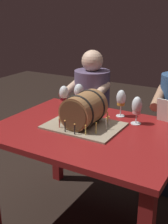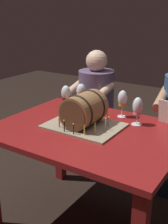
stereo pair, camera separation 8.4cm
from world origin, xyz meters
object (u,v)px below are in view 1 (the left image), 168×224
(wine_glass_amber, at_px, (121,99))
(person_seated_left, at_px, (92,117))
(wine_glass_white, at_px, (79,92))
(menu_card, at_px, (165,111))
(dining_table, at_px, (89,145))
(barrel_cake, at_px, (84,112))
(wine_glass_rose, at_px, (137,107))
(wine_glass_red, at_px, (64,95))

(wine_glass_amber, relative_size, person_seated_left, 0.17)
(wine_glass_white, height_order, person_seated_left, person_seated_left)
(menu_card, bearing_deg, wine_glass_white, -165.55)
(dining_table, relative_size, person_seated_left, 1.06)
(barrel_cake, bearing_deg, wine_glass_white, 126.30)
(barrel_cake, bearing_deg, wine_glass_amber, 67.21)
(wine_glass_rose, height_order, menu_card, wine_glass_rose)
(barrel_cake, relative_size, wine_glass_white, 2.48)
(wine_glass_amber, xyz_separation_m, menu_card, (0.30, 0.05, -0.05))
(wine_glass_rose, distance_m, person_seated_left, 0.87)
(wine_glass_red, xyz_separation_m, person_seated_left, (-0.07, 0.54, -0.36))
(barrel_cake, bearing_deg, menu_card, 39.30)
(wine_glass_red, height_order, person_seated_left, person_seated_left)
(wine_glass_white, bearing_deg, person_seated_left, 105.95)
(dining_table, height_order, menu_card, menu_card)
(dining_table, height_order, wine_glass_rose, wine_glass_rose)
(barrel_cake, distance_m, wine_glass_amber, 0.33)
(barrel_cake, distance_m, wine_glass_rose, 0.35)
(wine_glass_amber, bearing_deg, dining_table, -104.05)
(menu_card, height_order, person_seated_left, person_seated_left)
(wine_glass_rose, bearing_deg, wine_glass_amber, 151.11)
(dining_table, distance_m, wine_glass_red, 0.46)
(dining_table, bearing_deg, menu_card, 44.08)
(wine_glass_white, xyz_separation_m, person_seated_left, (-0.12, 0.43, -0.36))
(dining_table, height_order, wine_glass_white, wine_glass_white)
(wine_glass_amber, bearing_deg, person_seated_left, 137.44)
(dining_table, xyz_separation_m, wine_glass_white, (-0.27, 0.32, 0.25))
(dining_table, xyz_separation_m, menu_card, (0.38, 0.37, 0.20))
(wine_glass_amber, bearing_deg, wine_glass_rose, -28.89)
(dining_table, height_order, person_seated_left, person_seated_left)
(menu_card, bearing_deg, wine_glass_red, -156.67)
(wine_glass_red, bearing_deg, barrel_cake, -33.67)
(barrel_cake, height_order, wine_glass_amber, barrel_cake)
(wine_glass_rose, bearing_deg, wine_glass_white, 170.34)
(person_seated_left, bearing_deg, wine_glass_white, -74.05)
(wine_glass_amber, distance_m, wine_glass_white, 0.35)
(person_seated_left, bearing_deg, wine_glass_red, -83.19)
(dining_table, xyz_separation_m, wine_glass_amber, (0.08, 0.32, 0.24))
(wine_glass_white, distance_m, person_seated_left, 0.57)
(dining_table, distance_m, wine_glass_white, 0.49)
(wine_glass_white, height_order, wine_glass_red, wine_glass_red)
(wine_glass_amber, xyz_separation_m, person_seated_left, (-0.47, 0.43, -0.35))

